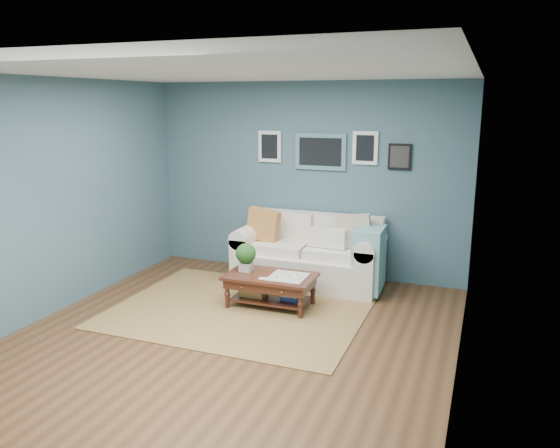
% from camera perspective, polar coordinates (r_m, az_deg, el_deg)
% --- Properties ---
extents(room_shell, '(5.00, 5.02, 2.70)m').
position_cam_1_polar(room_shell, '(5.46, -5.26, 1.37)').
color(room_shell, brown).
rests_on(room_shell, ground).
extents(area_rug, '(2.91, 2.33, 0.01)m').
position_cam_1_polar(area_rug, '(6.60, -4.20, -8.87)').
color(area_rug, brown).
rests_on(area_rug, ground).
extents(loveseat, '(2.00, 0.91, 1.03)m').
position_cam_1_polar(loveseat, '(7.36, 3.72, -3.16)').
color(loveseat, white).
rests_on(loveseat, ground).
extents(coffee_table, '(1.07, 0.63, 0.75)m').
position_cam_1_polar(coffee_table, '(6.59, -1.45, -5.84)').
color(coffee_table, black).
rests_on(coffee_table, ground).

